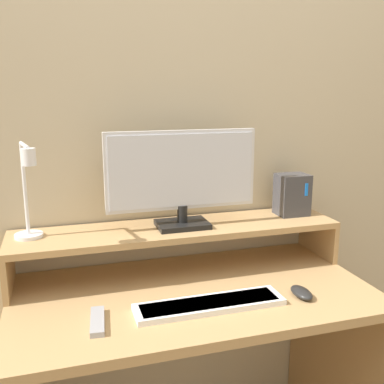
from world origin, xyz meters
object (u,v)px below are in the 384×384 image
(desk_lamp, at_px, (28,195))
(keyboard, at_px, (210,304))
(remote_control, at_px, (97,321))
(mouse, at_px, (301,293))
(monitor, at_px, (182,176))
(router_dock, at_px, (292,195))

(desk_lamp, bearing_deg, keyboard, -29.31)
(desk_lamp, distance_m, remote_control, 0.45)
(keyboard, bearing_deg, mouse, -3.00)
(monitor, distance_m, desk_lamp, 0.50)
(desk_lamp, xyz_separation_m, mouse, (0.80, -0.30, -0.30))
(desk_lamp, bearing_deg, mouse, -20.37)
(monitor, height_order, router_dock, monitor)
(monitor, bearing_deg, router_dock, 3.94)
(mouse, bearing_deg, keyboard, 177.00)
(keyboard, relative_size, mouse, 4.55)
(keyboard, relative_size, remote_control, 2.95)
(monitor, bearing_deg, desk_lamp, -177.97)
(monitor, xyz_separation_m, router_dock, (0.45, 0.03, -0.10))
(mouse, bearing_deg, router_dock, 66.93)
(router_dock, bearing_deg, mouse, -113.07)
(remote_control, bearing_deg, monitor, 42.38)
(desk_lamp, xyz_separation_m, router_dock, (0.95, 0.05, -0.07))
(monitor, relative_size, router_dock, 3.34)
(keyboard, bearing_deg, desk_lamp, 150.69)
(monitor, height_order, remote_control, monitor)
(router_dock, height_order, keyboard, router_dock)
(monitor, relative_size, mouse, 5.32)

